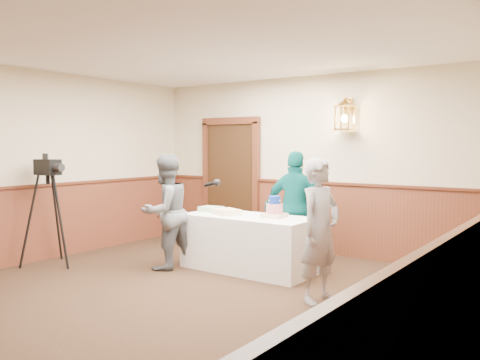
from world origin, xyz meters
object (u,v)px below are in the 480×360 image
object	(u,v)px
display_table	(249,243)
sheet_cake_green	(211,209)
baker	(320,230)
sheet_cake_yellow	(227,212)
assistant_p	(296,208)
interviewer	(166,212)
tiered_cake	(275,209)
tv_camera_rig	(49,218)

from	to	relation	value
display_table	sheet_cake_green	xyz separation A→B (m)	(-0.70, 0.06, 0.41)
sheet_cake_green	baker	world-z (taller)	baker
display_table	sheet_cake_green	distance (m)	0.82
sheet_cake_yellow	assistant_p	xyz separation A→B (m)	(0.68, 0.75, 0.03)
sheet_cake_green	interviewer	world-z (taller)	interviewer
display_table	tiered_cake	distance (m)	0.62
tiered_cake	tv_camera_rig	world-z (taller)	tv_camera_rig
interviewer	sheet_cake_yellow	bearing A→B (deg)	133.01
display_table	interviewer	bearing A→B (deg)	-149.51
assistant_p	display_table	bearing A→B (deg)	49.01
display_table	sheet_cake_yellow	world-z (taller)	sheet_cake_yellow
sheet_cake_green	baker	bearing A→B (deg)	-19.25
sheet_cake_green	interviewer	size ratio (longest dim) A/B	0.19
display_table	tv_camera_rig	world-z (taller)	tv_camera_rig
interviewer	display_table	bearing A→B (deg)	125.84
sheet_cake_yellow	tv_camera_rig	distance (m)	2.52
sheet_cake_yellow	baker	distance (m)	1.85
tiered_cake	interviewer	bearing A→B (deg)	-154.26
sheet_cake_yellow	tiered_cake	bearing A→B (deg)	11.48
display_table	sheet_cake_green	world-z (taller)	sheet_cake_green
assistant_p	tv_camera_rig	world-z (taller)	assistant_p
display_table	tv_camera_rig	size ratio (longest dim) A/B	1.19
baker	tiered_cake	bearing A→B (deg)	64.60
tiered_cake	display_table	bearing A→B (deg)	-168.90
assistant_p	sheet_cake_yellow	bearing A→B (deg)	34.36
interviewer	assistant_p	world-z (taller)	assistant_p
assistant_p	baker	bearing A→B (deg)	114.18
sheet_cake_yellow	tv_camera_rig	world-z (taller)	tv_camera_rig
display_table	sheet_cake_yellow	bearing A→B (deg)	-168.09
tv_camera_rig	sheet_cake_green	bearing A→B (deg)	38.19
display_table	tiered_cake	size ratio (longest dim) A/B	6.19
sheet_cake_green	assistant_p	xyz separation A→B (m)	(1.06, 0.63, 0.03)
sheet_cake_yellow	tv_camera_rig	bearing A→B (deg)	-147.53
tiered_cake	sheet_cake_green	bearing A→B (deg)	-179.22
tiered_cake	baker	bearing A→B (deg)	-35.75
assistant_p	interviewer	bearing A→B (deg)	29.61
interviewer	baker	bearing A→B (deg)	92.95
tiered_cake	assistant_p	world-z (taller)	assistant_p
tiered_cake	baker	size ratio (longest dim) A/B	0.18
tiered_cake	interviewer	size ratio (longest dim) A/B	0.18
tiered_cake	interviewer	world-z (taller)	interviewer
sheet_cake_green	assistant_p	size ratio (longest dim) A/B	0.19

